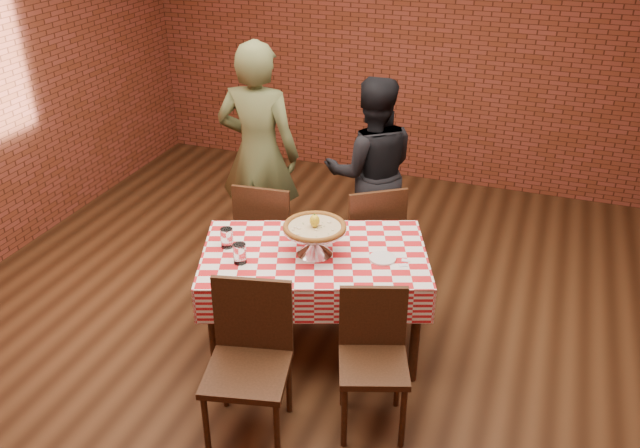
# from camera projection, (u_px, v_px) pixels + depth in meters

# --- Properties ---
(ground) EXTENTS (6.00, 6.00, 0.00)m
(ground) POSITION_uv_depth(u_px,v_px,m) (300.00, 335.00, 4.81)
(ground) COLOR black
(ground) RESTS_ON ground
(back_wall) EXTENTS (5.50, 0.00, 5.50)m
(back_wall) POSITION_uv_depth(u_px,v_px,m) (408.00, 40.00, 6.61)
(back_wall) COLOR maroon
(back_wall) RESTS_ON ground
(table) EXTENTS (1.64, 1.29, 0.75)m
(table) POSITION_uv_depth(u_px,v_px,m) (315.00, 301.00, 4.52)
(table) COLOR #3E2212
(table) RESTS_ON ground
(tablecloth) EXTENTS (1.68, 1.34, 0.25)m
(tablecloth) POSITION_uv_depth(u_px,v_px,m) (314.00, 268.00, 4.40)
(tablecloth) COLOR red
(tablecloth) RESTS_ON table
(pizza_stand) EXTENTS (0.57, 0.57, 0.18)m
(pizza_stand) POSITION_uv_depth(u_px,v_px,m) (315.00, 241.00, 4.29)
(pizza_stand) COLOR silver
(pizza_stand) RESTS_ON tablecloth
(pizza) EXTENTS (0.56, 0.56, 0.03)m
(pizza) POSITION_uv_depth(u_px,v_px,m) (315.00, 227.00, 4.24)
(pizza) COLOR #CABB8D
(pizza) RESTS_ON pizza_stand
(lemon) EXTENTS (0.09, 0.09, 0.08)m
(lemon) POSITION_uv_depth(u_px,v_px,m) (315.00, 221.00, 4.22)
(lemon) COLOR yellow
(lemon) RESTS_ON pizza
(water_glass_left) EXTENTS (0.11, 0.11, 0.13)m
(water_glass_left) POSITION_uv_depth(u_px,v_px,m) (240.00, 254.00, 4.20)
(water_glass_left) COLOR white
(water_glass_left) RESTS_ON tablecloth
(water_glass_right) EXTENTS (0.11, 0.11, 0.13)m
(water_glass_right) POSITION_uv_depth(u_px,v_px,m) (227.00, 238.00, 4.37)
(water_glass_right) COLOR white
(water_glass_right) RESTS_ON tablecloth
(side_plate) EXTENTS (0.22, 0.22, 0.01)m
(side_plate) POSITION_uv_depth(u_px,v_px,m) (383.00, 258.00, 4.26)
(side_plate) COLOR white
(side_plate) RESTS_ON tablecloth
(sweetener_packet_a) EXTENTS (0.06, 0.06, 0.00)m
(sweetener_packet_a) POSITION_uv_depth(u_px,v_px,m) (403.00, 265.00, 4.19)
(sweetener_packet_a) COLOR white
(sweetener_packet_a) RESTS_ON tablecloth
(sweetener_packet_b) EXTENTS (0.05, 0.04, 0.00)m
(sweetener_packet_b) POSITION_uv_depth(u_px,v_px,m) (406.00, 260.00, 4.24)
(sweetener_packet_b) COLOR white
(sweetener_packet_b) RESTS_ON tablecloth
(condiment_caddy) EXTENTS (0.10, 0.08, 0.13)m
(condiment_caddy) POSITION_uv_depth(u_px,v_px,m) (319.00, 222.00, 4.57)
(condiment_caddy) COLOR silver
(condiment_caddy) RESTS_ON tablecloth
(chair_near_left) EXTENTS (0.55, 0.55, 0.94)m
(chair_near_left) POSITION_uv_depth(u_px,v_px,m) (247.00, 370.00, 3.76)
(chair_near_left) COLOR #3E2212
(chair_near_left) RESTS_ON ground
(chair_near_right) EXTENTS (0.50, 0.50, 0.87)m
(chair_near_right) POSITION_uv_depth(u_px,v_px,m) (373.00, 368.00, 3.83)
(chair_near_right) COLOR #3E2212
(chair_near_right) RESTS_ON ground
(chair_far_left) EXTENTS (0.47, 0.47, 0.92)m
(chair_far_left) POSITION_uv_depth(u_px,v_px,m) (271.00, 231.00, 5.21)
(chair_far_left) COLOR #3E2212
(chair_far_left) RESTS_ON ground
(chair_far_right) EXTENTS (0.61, 0.61, 0.92)m
(chair_far_right) POSITION_uv_depth(u_px,v_px,m) (368.00, 235.00, 5.15)
(chair_far_right) COLOR #3E2212
(chair_far_right) RESTS_ON ground
(diner_olive) EXTENTS (0.70, 0.49, 1.84)m
(diner_olive) POSITION_uv_depth(u_px,v_px,m) (259.00, 155.00, 5.38)
(diner_olive) COLOR #4D5430
(diner_olive) RESTS_ON ground
(diner_black) EXTENTS (0.93, 0.84, 1.57)m
(diner_black) POSITION_uv_depth(u_px,v_px,m) (371.00, 172.00, 5.41)
(diner_black) COLOR black
(diner_black) RESTS_ON ground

